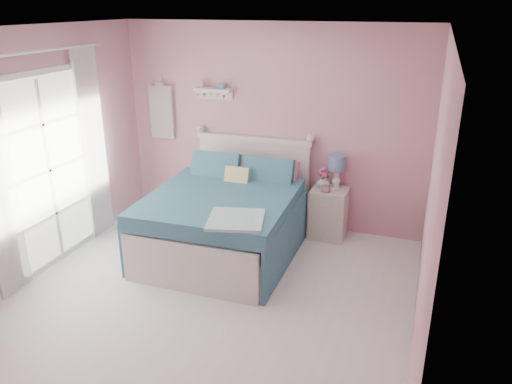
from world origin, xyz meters
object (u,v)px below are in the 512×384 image
Objects in this scene: teacup at (326,189)px; table_lamp at (337,165)px; bed at (226,219)px; nightstand at (328,213)px; vase at (323,182)px.

table_lamp is at bearing 65.48° from teacup.
bed is 1.27m from teacup.
nightstand is 1.48× the size of table_lamp.
table_lamp reaches higher than nightstand.
teacup is (1.04, 0.67, 0.28)m from bed.
bed is at bearing -147.31° from teacup.
nightstand is 0.62m from table_lamp.
bed is 1.32m from nightstand.
vase is (-0.09, 0.03, 0.40)m from nightstand.
teacup reaches higher than nightstand.
bed reaches higher than table_lamp.
nightstand is (1.07, 0.78, -0.08)m from bed.
bed reaches higher than vase.
nightstand is 0.41m from vase.
table_lamp reaches higher than vase.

